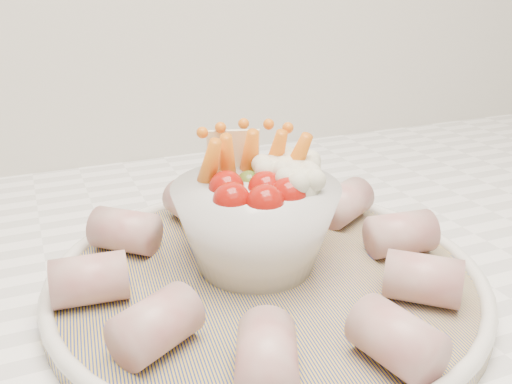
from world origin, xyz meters
name	(u,v)px	position (x,y,z in m)	size (l,w,h in m)	color
serving_platter	(266,278)	(0.00, 1.38, 0.93)	(0.38, 0.38, 0.02)	navy
veggie_bowl	(259,215)	(0.00, 1.40, 0.98)	(0.14, 0.14, 0.11)	silver
cured_meat_rolls	(265,253)	(-0.01, 1.38, 0.95)	(0.31, 0.32, 0.04)	#A44B4B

